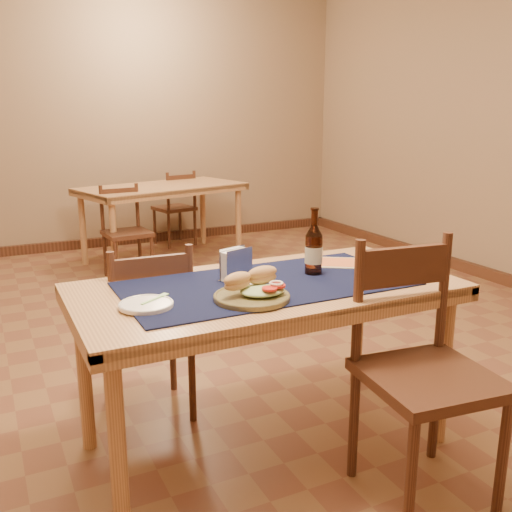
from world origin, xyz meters
name	(u,v)px	position (x,y,z in m)	size (l,w,h in m)	color
room	(197,123)	(0.00, 0.00, 1.40)	(6.04, 7.04, 2.84)	brown
main_table	(266,303)	(0.00, -0.80, 0.67)	(1.60, 0.80, 0.75)	tan
placemat	(266,284)	(0.00, -0.80, 0.75)	(1.20, 0.60, 0.01)	black
baseboard	(203,364)	(0.00, 0.00, 0.05)	(6.00, 7.00, 0.10)	#4E2C1B
back_table	(162,194)	(0.59, 2.63, 0.67)	(1.74, 1.18, 0.75)	tan
chair_main_far	(147,328)	(-0.39, -0.33, 0.46)	(0.42, 0.42, 0.88)	#4E2C1B
chair_main_near	(422,367)	(0.39, -1.33, 0.52)	(0.50, 0.50, 0.99)	#4E2C1B
chair_back_near	(126,230)	(0.09, 2.15, 0.43)	(0.41, 0.41, 0.83)	#4E2C1B
chair_back_far	(176,207)	(0.90, 3.18, 0.43)	(0.45, 0.45, 0.83)	#4E2C1B
sandwich_plate	(254,291)	(-0.14, -0.96, 0.79)	(0.30, 0.30, 0.11)	brown
side_plate	(146,304)	(-0.54, -0.87, 0.76)	(0.20, 0.20, 0.02)	white
fork	(157,298)	(-0.49, -0.84, 0.77)	(0.13, 0.10, 0.00)	#92E37C
beer_bottle	(314,250)	(0.25, -0.76, 0.86)	(0.08, 0.08, 0.29)	#441B0C
napkin_holder	(236,265)	(-0.09, -0.69, 0.82)	(0.16, 0.10, 0.14)	silver
menu_card	(341,263)	(0.47, -0.66, 0.76)	(0.33, 0.31, 0.01)	beige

